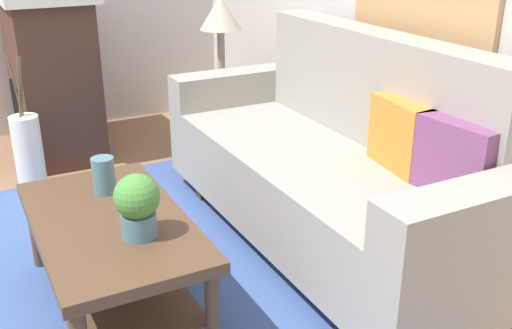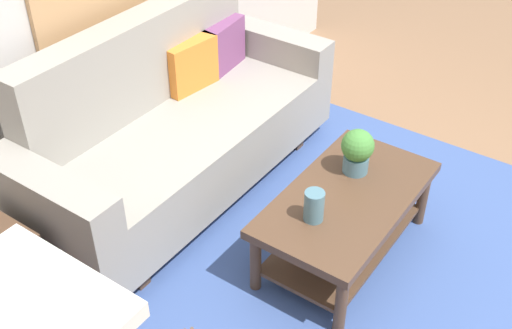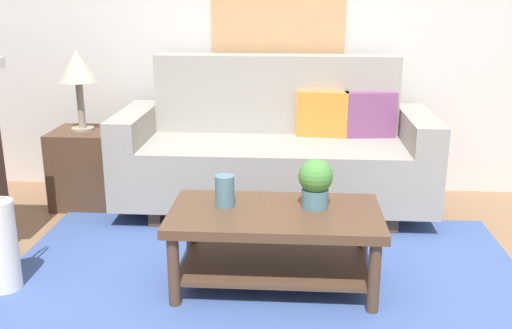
% 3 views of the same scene
% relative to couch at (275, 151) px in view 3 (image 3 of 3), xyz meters
% --- Properties ---
extents(wall_back, '(5.14, 0.10, 2.70)m').
position_rel_couch_xyz_m(wall_back, '(-0.02, 0.54, 0.92)').
color(wall_back, silver).
rests_on(wall_back, ground_plane).
extents(area_rug, '(2.88, 2.01, 0.01)m').
position_rel_couch_xyz_m(area_rug, '(-0.02, -1.18, -0.42)').
color(area_rug, '#3D5693').
rests_on(area_rug, ground_plane).
extents(couch, '(2.16, 0.84, 1.08)m').
position_rel_couch_xyz_m(couch, '(0.00, 0.00, 0.00)').
color(couch, gray).
rests_on(couch, ground_plane).
extents(throw_pillow_orange, '(0.37, 0.16, 0.32)m').
position_rel_couch_xyz_m(throw_pillow_orange, '(0.33, 0.13, 0.25)').
color(throw_pillow_orange, orange).
rests_on(throw_pillow_orange, couch).
extents(throw_pillow_plum, '(0.37, 0.16, 0.32)m').
position_rel_couch_xyz_m(throw_pillow_plum, '(0.67, 0.13, 0.25)').
color(throw_pillow_plum, '#7A4270').
rests_on(throw_pillow_plum, couch).
extents(coffee_table, '(1.10, 0.60, 0.43)m').
position_rel_couch_xyz_m(coffee_table, '(0.05, -1.16, -0.12)').
color(coffee_table, '#513826').
rests_on(coffee_table, ground_plane).
extents(tabletop_vase, '(0.10, 0.10, 0.17)m').
position_rel_couch_xyz_m(tabletop_vase, '(-0.22, -1.11, 0.08)').
color(tabletop_vase, slate).
rests_on(tabletop_vase, coffee_table).
extents(potted_plant_tabletop, '(0.18, 0.18, 0.26)m').
position_rel_couch_xyz_m(potted_plant_tabletop, '(0.25, -1.09, 0.14)').
color(potted_plant_tabletop, slate).
rests_on(potted_plant_tabletop, coffee_table).
extents(side_table, '(0.44, 0.44, 0.56)m').
position_rel_couch_xyz_m(side_table, '(-1.38, 0.01, -0.15)').
color(side_table, '#513826').
rests_on(side_table, ground_plane).
extents(table_lamp, '(0.28, 0.28, 0.57)m').
position_rel_couch_xyz_m(table_lamp, '(-1.38, 0.01, 0.56)').
color(table_lamp, gray).
rests_on(table_lamp, side_table).
extents(floor_vase, '(0.17, 0.17, 0.50)m').
position_rel_couch_xyz_m(floor_vase, '(-1.37, -1.30, -0.18)').
color(floor_vase, white).
rests_on(floor_vase, ground_plane).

